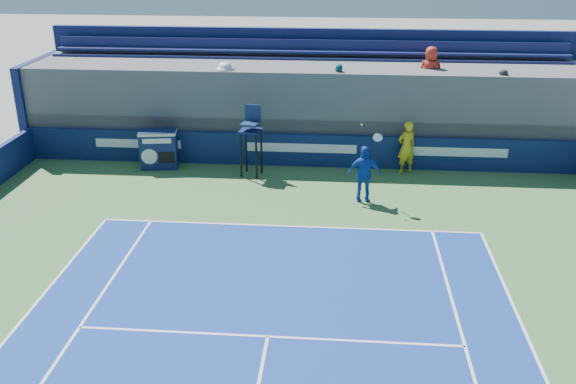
# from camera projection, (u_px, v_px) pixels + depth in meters

# --- Properties ---
(ball_person) EXTENTS (0.81, 0.70, 1.88)m
(ball_person) POSITION_uv_depth(u_px,v_px,m) (406.00, 147.00, 22.44)
(ball_person) COLOR gold
(ball_person) RESTS_ON apron
(back_hoarding) EXTENTS (20.40, 0.21, 1.20)m
(back_hoarding) POSITION_uv_depth(u_px,v_px,m) (301.00, 150.00, 23.23)
(back_hoarding) COLOR #0D1B49
(back_hoarding) RESTS_ON ground
(match_clock) EXTENTS (1.42, 0.92, 1.40)m
(match_clock) POSITION_uv_depth(u_px,v_px,m) (159.00, 148.00, 23.00)
(match_clock) COLOR #0F1A4B
(match_clock) RESTS_ON ground
(umpire_chair) EXTENTS (0.82, 0.82, 2.48)m
(umpire_chair) POSITION_uv_depth(u_px,v_px,m) (251.00, 133.00, 22.01)
(umpire_chair) COLOR black
(umpire_chair) RESTS_ON ground
(tennis_player) EXTENTS (1.09, 0.48, 2.57)m
(tennis_player) POSITION_uv_depth(u_px,v_px,m) (364.00, 174.00, 20.02)
(tennis_player) COLOR #1544AE
(tennis_player) RESTS_ON apron
(stadium_seating) EXTENTS (21.00, 4.05, 4.40)m
(stadium_seating) POSITION_uv_depth(u_px,v_px,m) (305.00, 103.00, 24.64)
(stadium_seating) COLOR #4D4D52
(stadium_seating) RESTS_ON ground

